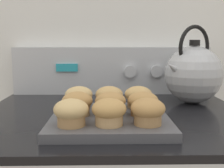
{
  "coord_description": "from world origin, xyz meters",
  "views": [
    {
      "loc": [
        -0.02,
        -0.47,
        1.12
      ],
      "look_at": [
        -0.01,
        0.24,
        1.01
      ],
      "focal_mm": 45.0,
      "sensor_mm": 36.0,
      "label": 1
    }
  ],
  "objects_px": {
    "muffin_r0_c0": "(71,112)",
    "muffin_r1_c2": "(143,103)",
    "muffin_r2_c1": "(109,97)",
    "tea_kettle": "(193,74)",
    "muffin_r2_c2": "(138,97)",
    "muffin_r2_c0": "(79,97)",
    "muffin_r1_c1": "(110,103)",
    "muffin_pan": "(110,119)",
    "muffin_r0_c2": "(148,111)",
    "muffin_r1_c0": "(77,103)",
    "muffin_r0_c1": "(109,112)"
  },
  "relations": [
    {
      "from": "muffin_r1_c1",
      "to": "muffin_r1_c2",
      "type": "bearing_deg",
      "value": 0.14
    },
    {
      "from": "muffin_r0_c0",
      "to": "muffin_r1_c2",
      "type": "distance_m",
      "value": 0.19
    },
    {
      "from": "muffin_r0_c2",
      "to": "muffin_r1_c0",
      "type": "xyz_separation_m",
      "value": [
        -0.17,
        0.08,
        0.0
      ]
    },
    {
      "from": "muffin_r1_c1",
      "to": "muffin_r2_c0",
      "type": "bearing_deg",
      "value": 135.24
    },
    {
      "from": "muffin_r2_c2",
      "to": "muffin_r1_c0",
      "type": "bearing_deg",
      "value": -153.2
    },
    {
      "from": "muffin_r0_c2",
      "to": "muffin_r1_c2",
      "type": "distance_m",
      "value": 0.08
    },
    {
      "from": "muffin_r0_c1",
      "to": "muffin_r1_c1",
      "type": "distance_m",
      "value": 0.08
    },
    {
      "from": "muffin_r1_c2",
      "to": "muffin_r2_c1",
      "type": "distance_m",
      "value": 0.12
    },
    {
      "from": "muffin_r0_c1",
      "to": "muffin_r2_c2",
      "type": "height_order",
      "value": "same"
    },
    {
      "from": "muffin_r1_c1",
      "to": "muffin_r2_c0",
      "type": "height_order",
      "value": "same"
    },
    {
      "from": "muffin_r2_c1",
      "to": "tea_kettle",
      "type": "xyz_separation_m",
      "value": [
        0.29,
        0.15,
        0.05
      ]
    },
    {
      "from": "muffin_r0_c2",
      "to": "muffin_r1_c0",
      "type": "distance_m",
      "value": 0.19
    },
    {
      "from": "muffin_pan",
      "to": "muffin_r0_c1",
      "type": "height_order",
      "value": "muffin_r0_c1"
    },
    {
      "from": "muffin_pan",
      "to": "muffin_r0_c0",
      "type": "relative_size",
      "value": 3.77
    },
    {
      "from": "muffin_pan",
      "to": "muffin_r1_c2",
      "type": "distance_m",
      "value": 0.1
    },
    {
      "from": "muffin_r1_c1",
      "to": "muffin_r1_c2",
      "type": "distance_m",
      "value": 0.08
    },
    {
      "from": "muffin_pan",
      "to": "muffin_r1_c2",
      "type": "relative_size",
      "value": 3.77
    },
    {
      "from": "tea_kettle",
      "to": "muffin_r1_c1",
      "type": "bearing_deg",
      "value": -139.81
    },
    {
      "from": "tea_kettle",
      "to": "muffin_r2_c1",
      "type": "bearing_deg",
      "value": -151.94
    },
    {
      "from": "muffin_r1_c0",
      "to": "muffin_r1_c1",
      "type": "relative_size",
      "value": 1.0
    },
    {
      "from": "muffin_r1_c1",
      "to": "muffin_r2_c2",
      "type": "relative_size",
      "value": 1.0
    },
    {
      "from": "muffin_r1_c2",
      "to": "muffin_r0_c1",
      "type": "bearing_deg",
      "value": -136.26
    },
    {
      "from": "muffin_r2_c1",
      "to": "muffin_r0_c1",
      "type": "bearing_deg",
      "value": -90.67
    },
    {
      "from": "muffin_r0_c0",
      "to": "muffin_r1_c2",
      "type": "bearing_deg",
      "value": 26.58
    },
    {
      "from": "muffin_r1_c1",
      "to": "muffin_r2_c0",
      "type": "distance_m",
      "value": 0.13
    },
    {
      "from": "muffin_r0_c0",
      "to": "muffin_r0_c1",
      "type": "relative_size",
      "value": 1.0
    },
    {
      "from": "muffin_pan",
      "to": "muffin_r2_c0",
      "type": "height_order",
      "value": "muffin_r2_c0"
    },
    {
      "from": "muffin_r1_c2",
      "to": "muffin_r2_c1",
      "type": "xyz_separation_m",
      "value": [
        -0.09,
        0.09,
        0.0
      ]
    },
    {
      "from": "muffin_r0_c2",
      "to": "tea_kettle",
      "type": "distance_m",
      "value": 0.38
    },
    {
      "from": "muffin_r1_c0",
      "to": "tea_kettle",
      "type": "distance_m",
      "value": 0.44
    },
    {
      "from": "muffin_r0_c0",
      "to": "muffin_r1_c0",
      "type": "xyz_separation_m",
      "value": [
        0.0,
        0.09,
        0.0
      ]
    },
    {
      "from": "muffin_r0_c0",
      "to": "muffin_r2_c0",
      "type": "relative_size",
      "value": 1.0
    },
    {
      "from": "muffin_r1_c0",
      "to": "muffin_r2_c0",
      "type": "relative_size",
      "value": 1.0
    },
    {
      "from": "muffin_r2_c1",
      "to": "muffin_r2_c0",
      "type": "bearing_deg",
      "value": 179.25
    },
    {
      "from": "muffin_r2_c1",
      "to": "muffin_r1_c2",
      "type": "bearing_deg",
      "value": -45.44
    },
    {
      "from": "muffin_r0_c0",
      "to": "tea_kettle",
      "type": "distance_m",
      "value": 0.5
    },
    {
      "from": "muffin_r1_c0",
      "to": "tea_kettle",
      "type": "xyz_separation_m",
      "value": [
        0.37,
        0.24,
        0.05
      ]
    },
    {
      "from": "muffin_r0_c1",
      "to": "muffin_r2_c2",
      "type": "xyz_separation_m",
      "value": [
        0.09,
        0.17,
        0.0
      ]
    },
    {
      "from": "muffin_r0_c1",
      "to": "muffin_r2_c1",
      "type": "xyz_separation_m",
      "value": [
        0.0,
        0.17,
        0.0
      ]
    },
    {
      "from": "muffin_pan",
      "to": "muffin_r2_c0",
      "type": "relative_size",
      "value": 3.77
    },
    {
      "from": "muffin_r0_c1",
      "to": "muffin_r2_c1",
      "type": "relative_size",
      "value": 1.0
    },
    {
      "from": "muffin_r2_c2",
      "to": "muffin_r2_c0",
      "type": "bearing_deg",
      "value": 179.79
    },
    {
      "from": "muffin_r0_c2",
      "to": "muffin_r2_c1",
      "type": "xyz_separation_m",
      "value": [
        -0.09,
        0.17,
        0.0
      ]
    },
    {
      "from": "muffin_r0_c1",
      "to": "muffin_r2_c2",
      "type": "distance_m",
      "value": 0.19
    },
    {
      "from": "muffin_r0_c0",
      "to": "muffin_r2_c2",
      "type": "relative_size",
      "value": 1.0
    },
    {
      "from": "muffin_r0_c0",
      "to": "muffin_r2_c1",
      "type": "distance_m",
      "value": 0.19
    },
    {
      "from": "muffin_r0_c2",
      "to": "muffin_r2_c2",
      "type": "relative_size",
      "value": 1.0
    },
    {
      "from": "muffin_r1_c1",
      "to": "muffin_r1_c2",
      "type": "xyz_separation_m",
      "value": [
        0.08,
        0.0,
        0.0
      ]
    },
    {
      "from": "muffin_r0_c2",
      "to": "muffin_r1_c2",
      "type": "bearing_deg",
      "value": 90.36
    },
    {
      "from": "muffin_r1_c1",
      "to": "muffin_r2_c1",
      "type": "distance_m",
      "value": 0.09
    }
  ]
}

